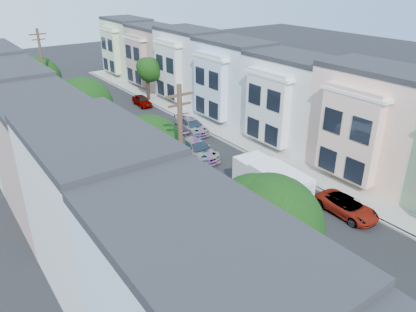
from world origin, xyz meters
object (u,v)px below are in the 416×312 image
tree_b (267,229)px  fedex_truck (271,183)px  parked_right_d (142,101)px  parked_left_c (230,255)px  tree_e (38,79)px  lead_sedan (196,149)px  parked_left_d (123,167)px  utility_pole_far (45,79)px  tree_c (147,153)px  parked_right_b (347,207)px  tree_d (84,106)px  utility_pole_near (182,175)px  tree_far_r (149,70)px  parked_right_c (192,126)px

tree_b → fedex_truck: tree_b is taller
fedex_truck → parked_right_d: fedex_truck is taller
parked_left_c → parked_right_d: size_ratio=1.41×
tree_e → lead_sedan: 20.37m
lead_sedan → parked_left_d: size_ratio=1.14×
lead_sedan → parked_left_d: lead_sedan is taller
utility_pole_far → tree_c: bearing=-90.0°
lead_sedan → parked_right_b: 14.10m
tree_c → lead_sedan: tree_c is taller
utility_pole_far → parked_left_c: bearing=-87.2°
parked_right_d → parked_right_b: bearing=-86.1°
parked_right_b → parked_right_d: size_ratio=1.14×
parked_left_c → tree_b: bearing=-113.8°
tree_b → tree_e: tree_b is taller
parked_right_b → lead_sedan: bearing=104.7°
tree_d → parked_right_d: (11.20, 12.10, -4.50)m
utility_pole_near → parked_right_b: size_ratio=2.27×
tree_far_r → tree_e: bearing=178.7°
parked_left_d → parked_right_d: (9.80, 15.65, -0.00)m
fedex_truck → parked_right_b: (3.25, -4.10, -1.03)m
tree_e → lead_sedan: bearing=-66.0°
parked_right_c → parked_right_d: bearing=93.0°
utility_pole_far → fedex_truck: (7.95, -24.97, -3.51)m
utility_pole_far → parked_right_c: utility_pole_far is taller
lead_sedan → tree_b: bearing=-115.6°
utility_pole_near → parked_right_d: size_ratio=2.59×
parked_right_b → tree_b: bearing=-160.0°
tree_b → fedex_truck: 11.68m
tree_far_r → lead_sedan: tree_far_r is taller
tree_b → tree_e: (0.00, 35.64, -0.77)m
tree_d → parked_left_d: (1.40, -3.55, -4.49)m
tree_b → parked_right_d: (11.20, 33.80, -4.74)m
tree_c → parked_right_c: bearing=47.1°
utility_pole_far → fedex_truck: 26.44m
fedex_truck → parked_right_c: bearing=81.9°
tree_c → tree_far_r: size_ratio=1.35×
fedex_truck → utility_pole_near: bearing=-168.5°
tree_far_r → fedex_truck: size_ratio=0.89×
utility_pole_far → parked_left_d: bearing=-84.5°
parked_left_d → parked_right_b: parked_left_d is taller
tree_b → parked_right_b: tree_b is taller
lead_sedan → tree_e: bearing=113.5°
parked_left_c → lead_sedan: bearing=58.3°
parked_right_c → parked_right_d: parked_right_c is taller
tree_e → parked_right_b: 34.17m
utility_pole_near → utility_pole_far: 26.00m
fedex_truck → parked_right_b: size_ratio=1.40×
fedex_truck → tree_far_r: bearing=83.4°
fedex_truck → tree_c: bearing=163.8°
utility_pole_near → parked_right_b: (11.20, -3.07, -4.54)m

